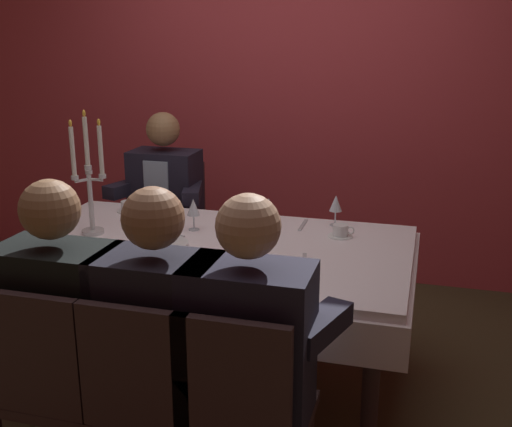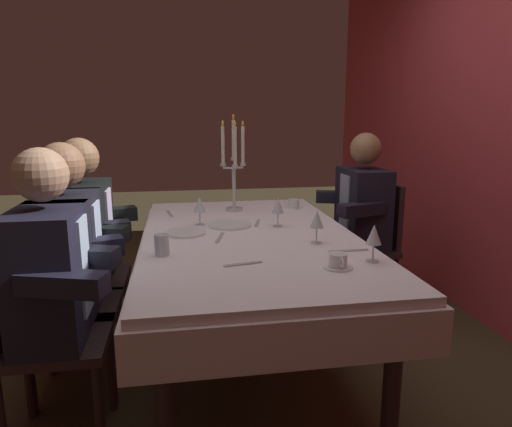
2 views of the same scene
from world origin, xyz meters
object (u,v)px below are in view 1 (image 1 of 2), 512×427
dining_table (209,267)px  wine_glass_2 (136,232)px  wine_glass_0 (269,207)px  seated_diner_1 (59,317)px  seated_diner_3 (248,342)px  dinner_plate_0 (162,244)px  dinner_plate_1 (169,265)px  seated_diner_0 (166,192)px  coffee_cup_0 (128,207)px  candelabra (89,179)px  water_tumbler_0 (240,274)px  seated_diner_2 (158,330)px  wine_glass_1 (193,208)px  coffee_cup_1 (341,231)px  wine_glass_3 (336,204)px

dining_table → wine_glass_2: wine_glass_2 is taller
dining_table → wine_glass_0: size_ratio=11.83×
seated_diner_1 → seated_diner_3: (0.71, 0.00, 0.00)m
dinner_plate_0 → dinner_plate_1: (0.14, -0.25, 0.00)m
wine_glass_2 → seated_diner_0: seated_diner_0 is taller
coffee_cup_0 → seated_diner_0: (0.02, 0.49, -0.03)m
candelabra → wine_glass_2: bearing=-33.6°
wine_glass_0 → wine_glass_2: 0.72m
seated_diner_3 → wine_glass_0: bearing=101.4°
seated_diner_1 → seated_diner_3: bearing=0.0°
wine_glass_2 → seated_diner_1: bearing=-89.9°
water_tumbler_0 → seated_diner_2: bearing=-110.1°
water_tumbler_0 → seated_diner_3: (0.16, -0.44, -0.05)m
wine_glass_0 → seated_diner_2: seated_diner_2 is taller
wine_glass_1 → seated_diner_2: 1.11m
candelabra → wine_glass_1: bearing=22.2°
coffee_cup_1 → seated_diner_2: (-0.46, -1.16, -0.03)m
seated_diner_2 → candelabra: bearing=130.4°
wine_glass_3 → water_tumbler_0: 0.93m
dinner_plate_1 → seated_diner_0: 1.33m
candelabra → wine_glass_1: size_ratio=3.78×
coffee_cup_1 → seated_diner_0: size_ratio=0.11×
water_tumbler_0 → seated_diner_3: size_ratio=0.08×
wine_glass_3 → wine_glass_2: bearing=-138.4°
dinner_plate_0 → seated_diner_1: (-0.05, -0.80, -0.01)m
seated_diner_3 → dining_table: bearing=117.2°
dining_table → wine_glass_1: bearing=128.7°
dinner_plate_0 → wine_glass_0: (0.42, 0.38, 0.11)m
dining_table → seated_diner_0: bearing=124.5°
seated_diner_0 → seated_diner_3: bearing=-59.0°
wine_glass_0 → wine_glass_1: 0.38m
candelabra → coffee_cup_0: candelabra is taller
wine_glass_0 → wine_glass_1: same height
dinner_plate_1 → coffee_cup_0: bearing=127.5°
dinner_plate_0 → water_tumbler_0: 0.62m
water_tumbler_0 → coffee_cup_0: bearing=137.5°
seated_diner_1 → seated_diner_3: 0.71m
wine_glass_2 → seated_diner_1: seated_diner_1 is taller
wine_glass_1 → wine_glass_3: 0.74m
seated_diner_0 → seated_diner_2: bearing=-67.3°
candelabra → wine_glass_2: candelabra is taller
dinner_plate_0 → seated_diner_3: size_ratio=0.20×
wine_glass_3 → coffee_cup_1: bearing=-72.7°
wine_glass_0 → wine_glass_3: same height
seated_diner_1 → seated_diner_2: same height
candelabra → water_tumbler_0: candelabra is taller
dinner_plate_0 → wine_glass_1: bearing=77.7°
dining_table → coffee_cup_0: 0.75m
wine_glass_1 → wine_glass_3: same height
dinner_plate_0 → coffee_cup_0: 0.64m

